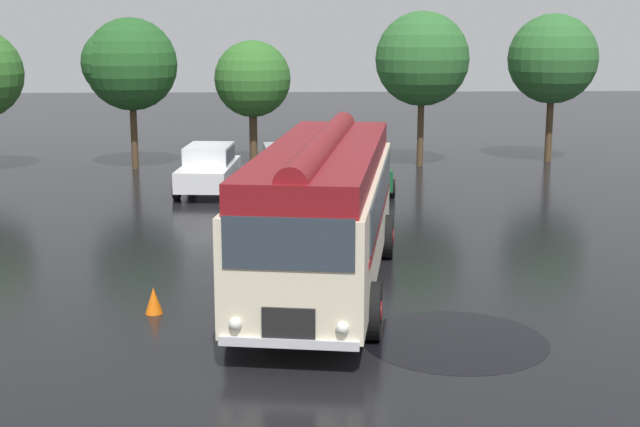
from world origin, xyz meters
name	(u,v)px	position (x,y,z in m)	size (l,w,h in m)	color
ground_plane	(325,297)	(0.00, 0.00, 0.00)	(120.00, 120.00, 0.00)	black
vintage_bus	(323,206)	(-0.02, 0.57, 1.89)	(4.08, 10.36, 3.49)	beige
car_near_left	(209,169)	(-3.44, 12.41, 0.85)	(2.24, 4.33, 1.66)	silver
car_mid_left	(287,169)	(-0.72, 12.10, 0.85)	(2.18, 4.31, 1.66)	#B7BABF
car_mid_right	(364,167)	(2.01, 12.57, 0.85)	(2.10, 4.27, 1.66)	#144C28
tree_left_of_centre	(127,64)	(-7.03, 17.82, 4.23)	(3.79, 3.69, 6.07)	#4C3823
tree_centre	(251,80)	(-2.14, 18.70, 3.53)	(3.15, 3.15, 5.16)	#4C3823
tree_right_of_centre	(425,58)	(4.98, 18.00, 4.44)	(3.83, 3.83, 6.33)	#4C3823
tree_far_right	(551,58)	(10.47, 19.01, 4.38)	(3.76, 3.76, 6.24)	#4C3823
traffic_cone	(154,300)	(-3.54, -0.97, 0.28)	(0.36, 0.36, 0.55)	orange
puddle_patch	(455,340)	(2.28, -2.84, 0.00)	(3.48, 3.48, 0.01)	black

